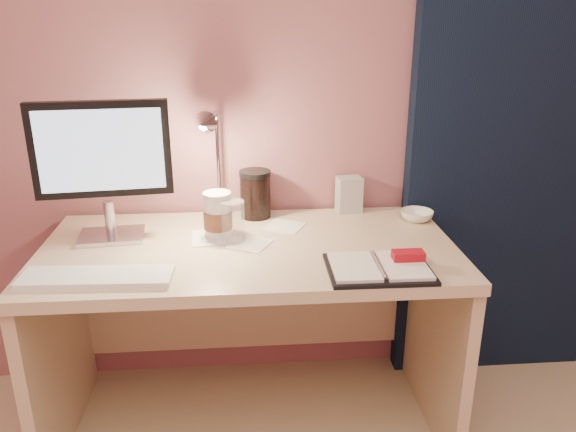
{
  "coord_description": "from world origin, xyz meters",
  "views": [
    {
      "loc": [
        -0.01,
        -0.38,
        1.48
      ],
      "look_at": [
        0.13,
        1.33,
        0.85
      ],
      "focal_mm": 35.0,
      "sensor_mm": 36.0,
      "label": 1
    }
  ],
  "objects": [
    {
      "name": "paper_c",
      "position": [
        0.0,
        1.39,
        0.73
      ],
      "size": [
        0.17,
        0.17,
        0.0
      ],
      "primitive_type": "cube",
      "rotation": [
        0.0,
        0.0,
        1.08
      ],
      "color": "white",
      "rests_on": "desk"
    },
    {
      "name": "monitor",
      "position": [
        -0.48,
        1.48,
        1.02
      ],
      "size": [
        0.45,
        0.18,
        0.48
      ],
      "rotation": [
        0.0,
        0.0,
        0.1
      ],
      "color": "silver",
      "rests_on": "desk"
    },
    {
      "name": "paper_b",
      "position": [
        0.14,
        1.54,
        0.73
      ],
      "size": [
        0.17,
        0.17,
        0.0
      ],
      "primitive_type": "cube",
      "rotation": [
        0.0,
        0.0,
        -0.46
      ],
      "color": "white",
      "rests_on": "desk"
    },
    {
      "name": "room",
      "position": [
        0.95,
        1.69,
        1.14
      ],
      "size": [
        3.5,
        3.5,
        3.5
      ],
      "color": "#C6B28E",
      "rests_on": "ground"
    },
    {
      "name": "dark_jar",
      "position": [
        0.03,
        1.66,
        0.81
      ],
      "size": [
        0.12,
        0.12,
        0.16
      ],
      "primitive_type": "cylinder",
      "color": "black",
      "rests_on": "desk"
    },
    {
      "name": "lotion_bottle",
      "position": [
        -0.09,
        1.47,
        0.79
      ],
      "size": [
        0.07,
        0.07,
        0.12
      ],
      "primitive_type": "imported",
      "rotation": [
        0.0,
        0.0,
        0.43
      ],
      "color": "silver",
      "rests_on": "desk"
    },
    {
      "name": "planner",
      "position": [
        0.4,
        1.15,
        0.74
      ],
      "size": [
        0.32,
        0.24,
        0.05
      ],
      "rotation": [
        0.0,
        0.0,
        -0.01
      ],
      "color": "black",
      "rests_on": "desk"
    },
    {
      "name": "coffee_cup",
      "position": [
        -0.1,
        1.47,
        0.81
      ],
      "size": [
        0.1,
        0.1,
        0.16
      ],
      "color": "silver",
      "rests_on": "desk"
    },
    {
      "name": "clear_cup",
      "position": [
        -0.05,
        1.43,
        0.8
      ],
      "size": [
        0.08,
        0.08,
        0.14
      ],
      "primitive_type": "cylinder",
      "color": "white",
      "rests_on": "desk"
    },
    {
      "name": "paper_a",
      "position": [
        -0.12,
        1.46,
        0.73
      ],
      "size": [
        0.17,
        0.17,
        0.0
      ],
      "primitive_type": "cube",
      "rotation": [
        0.0,
        0.0,
        0.09
      ],
      "color": "white",
      "rests_on": "desk"
    },
    {
      "name": "desk",
      "position": [
        0.0,
        1.45,
        0.5
      ],
      "size": [
        1.4,
        0.7,
        0.73
      ],
      "color": "#C9B58E",
      "rests_on": "ground"
    },
    {
      "name": "desk_lamp",
      "position": [
        -0.08,
        1.57,
        1.0
      ],
      "size": [
        0.13,
        0.27,
        0.43
      ],
      "rotation": [
        0.0,
        0.0,
        -0.21
      ],
      "color": "silver",
      "rests_on": "desk"
    },
    {
      "name": "bowl",
      "position": [
        0.64,
        1.57,
        0.75
      ],
      "size": [
        0.15,
        0.15,
        0.04
      ],
      "primitive_type": "imported",
      "rotation": [
        0.0,
        0.0,
        -0.23
      ],
      "color": "white",
      "rests_on": "desk"
    },
    {
      "name": "product_box",
      "position": [
        0.4,
        1.69,
        0.8
      ],
      "size": [
        0.1,
        0.08,
        0.14
      ],
      "primitive_type": "cube",
      "rotation": [
        0.0,
        0.0,
        0.11
      ],
      "color": "#BAB9B5",
      "rests_on": "desk"
    },
    {
      "name": "keyboard",
      "position": [
        -0.45,
        1.16,
        0.74
      ],
      "size": [
        0.45,
        0.15,
        0.02
      ],
      "primitive_type": "cube",
      "rotation": [
        0.0,
        0.0,
        -0.05
      ],
      "color": "white",
      "rests_on": "desk"
    }
  ]
}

